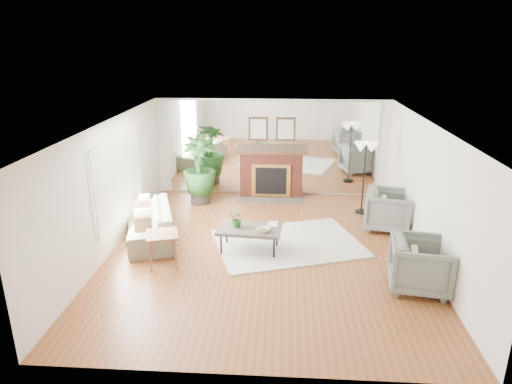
# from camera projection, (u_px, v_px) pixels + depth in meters

# --- Properties ---
(ground) EXTENTS (7.00, 7.00, 0.00)m
(ground) POSITION_uv_depth(u_px,v_px,m) (265.00, 250.00, 8.95)
(ground) COLOR brown
(ground) RESTS_ON ground
(wall_left) EXTENTS (0.02, 7.00, 2.50)m
(wall_left) POSITION_uv_depth(u_px,v_px,m) (110.00, 187.00, 8.73)
(wall_left) COLOR silver
(wall_left) RESTS_ON ground
(wall_right) EXTENTS (0.02, 7.00, 2.50)m
(wall_right) POSITION_uv_depth(u_px,v_px,m) (428.00, 194.00, 8.37)
(wall_right) COLOR silver
(wall_right) RESTS_ON ground
(wall_back) EXTENTS (6.00, 0.02, 2.50)m
(wall_back) POSITION_uv_depth(u_px,v_px,m) (272.00, 148.00, 11.85)
(wall_back) COLOR silver
(wall_back) RESTS_ON ground
(mirror_panel) EXTENTS (5.40, 0.04, 2.40)m
(mirror_panel) POSITION_uv_depth(u_px,v_px,m) (272.00, 148.00, 11.83)
(mirror_panel) COLOR silver
(mirror_panel) RESTS_ON wall_back
(window_panel) EXTENTS (0.04, 2.40, 1.50)m
(window_panel) POSITION_uv_depth(u_px,v_px,m) (119.00, 176.00, 9.08)
(window_panel) COLOR #B2E09E
(window_panel) RESTS_ON wall_left
(fireplace) EXTENTS (1.85, 0.83, 2.05)m
(fireplace) POSITION_uv_depth(u_px,v_px,m) (271.00, 172.00, 11.82)
(fireplace) COLOR maroon
(fireplace) RESTS_ON ground
(area_rug) EXTENTS (3.31, 2.80, 0.03)m
(area_rug) POSITION_uv_depth(u_px,v_px,m) (288.00, 243.00, 9.23)
(area_rug) COLOR silver
(area_rug) RESTS_ON ground
(coffee_table) EXTENTS (1.28, 0.81, 0.49)m
(coffee_table) POSITION_uv_depth(u_px,v_px,m) (249.00, 230.00, 8.80)
(coffee_table) COLOR #554B43
(coffee_table) RESTS_ON ground
(sofa) EXTENTS (1.54, 2.42, 0.66)m
(sofa) POSITION_uv_depth(u_px,v_px,m) (149.00, 222.00, 9.48)
(sofa) COLOR gray
(sofa) RESTS_ON ground
(armchair_back) EXTENTS (1.14, 1.12, 0.87)m
(armchair_back) POSITION_uv_depth(u_px,v_px,m) (388.00, 210.00, 9.84)
(armchair_back) COLOR slate
(armchair_back) RESTS_ON ground
(armchair_front) EXTENTS (1.09, 1.07, 0.87)m
(armchair_front) POSITION_uv_depth(u_px,v_px,m) (421.00, 265.00, 7.46)
(armchair_front) COLOR slate
(armchair_front) RESTS_ON ground
(side_table) EXTENTS (0.69, 0.69, 0.63)m
(side_table) POSITION_uv_depth(u_px,v_px,m) (162.00, 239.00, 8.21)
(side_table) COLOR #93623A
(side_table) RESTS_ON ground
(potted_ficus) EXTENTS (1.00, 1.00, 1.71)m
(potted_ficus) POSITION_uv_depth(u_px,v_px,m) (199.00, 168.00, 11.25)
(potted_ficus) COLOR black
(potted_ficus) RESTS_ON ground
(floor_lamp) EXTENTS (0.56, 0.31, 1.71)m
(floor_lamp) POSITION_uv_depth(u_px,v_px,m) (366.00, 153.00, 10.43)
(floor_lamp) COLOR black
(floor_lamp) RESTS_ON ground
(tabletop_plant) EXTENTS (0.37, 0.34, 0.33)m
(tabletop_plant) POSITION_uv_depth(u_px,v_px,m) (237.00, 219.00, 8.76)
(tabletop_plant) COLOR #316826
(tabletop_plant) RESTS_ON coffee_table
(fruit_bowl) EXTENTS (0.30, 0.30, 0.06)m
(fruit_bowl) POSITION_uv_depth(u_px,v_px,m) (263.00, 230.00, 8.61)
(fruit_bowl) COLOR #93623A
(fruit_bowl) RESTS_ON coffee_table
(book) EXTENTS (0.22, 0.29, 0.02)m
(book) POSITION_uv_depth(u_px,v_px,m) (267.00, 224.00, 8.93)
(book) COLOR #93623A
(book) RESTS_ON coffee_table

